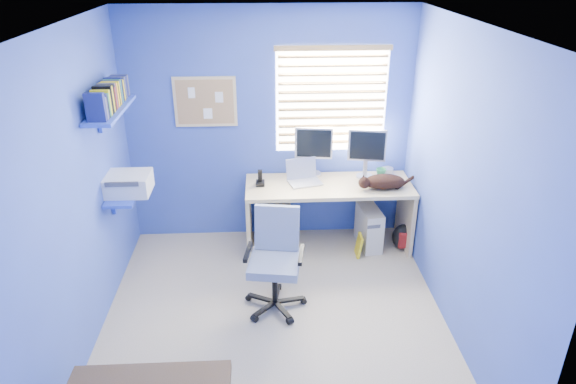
{
  "coord_description": "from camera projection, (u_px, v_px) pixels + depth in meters",
  "views": [
    {
      "loc": [
        -0.07,
        -3.59,
        2.97
      ],
      "look_at": [
        0.15,
        0.65,
        0.95
      ],
      "focal_mm": 32.0,
      "sensor_mm": 36.0,
      "label": 1
    }
  ],
  "objects": [
    {
      "name": "office_chair",
      "position": [
        275.0,
        272.0,
        4.6
      ],
      "size": [
        0.61,
        0.61,
        0.92
      ],
      "color": "black",
      "rests_on": "floor"
    },
    {
      "name": "wall_right",
      "position": [
        463.0,
        189.0,
        4.05
      ],
      "size": [
        0.01,
        3.2,
        2.5
      ],
      "primitive_type": "cube",
      "color": "#394FA9",
      "rests_on": "ground"
    },
    {
      "name": "corkboard",
      "position": [
        205.0,
        102.0,
        5.25
      ],
      "size": [
        0.64,
        0.02,
        0.52
      ],
      "color": "#CFB983",
      "rests_on": "ground"
    },
    {
      "name": "monitor_right",
      "position": [
        366.0,
        154.0,
        5.41
      ],
      "size": [
        0.41,
        0.19,
        0.54
      ],
      "primitive_type": "cube",
      "rotation": [
        0.0,
        0.0,
        -0.17
      ],
      "color": "silver",
      "rests_on": "desk"
    },
    {
      "name": "tower_pc",
      "position": [
        369.0,
        227.0,
        5.58
      ],
      "size": [
        0.24,
        0.46,
        0.45
      ],
      "primitive_type": "cube",
      "rotation": [
        0.0,
        0.0,
        0.12
      ],
      "color": "beige",
      "rests_on": "floor"
    },
    {
      "name": "cat",
      "position": [
        384.0,
        182.0,
        5.24
      ],
      "size": [
        0.45,
        0.29,
        0.15
      ],
      "primitive_type": "ellipsoid",
      "rotation": [
        0.0,
        0.0,
        0.19
      ],
      "color": "black",
      "rests_on": "desk"
    },
    {
      "name": "backpack",
      "position": [
        403.0,
        237.0,
        5.56
      ],
      "size": [
        0.28,
        0.23,
        0.29
      ],
      "primitive_type": "ellipsoid",
      "rotation": [
        0.0,
        0.0,
        0.19
      ],
      "color": "black",
      "rests_on": "floor"
    },
    {
      "name": "wall_back",
      "position": [
        269.0,
        128.0,
        5.42
      ],
      "size": [
        3.0,
        0.01,
        2.5
      ],
      "primitive_type": "cube",
      "color": "#394FA9",
      "rests_on": "ground"
    },
    {
      "name": "laptop",
      "position": [
        305.0,
        173.0,
        5.34
      ],
      "size": [
        0.39,
        0.34,
        0.22
      ],
      "primitive_type": "cube",
      "rotation": [
        0.0,
        0.0,
        0.26
      ],
      "color": "silver",
      "rests_on": "desk"
    },
    {
      "name": "window_blinds",
      "position": [
        332.0,
        100.0,
        5.3
      ],
      "size": [
        1.15,
        0.05,
        1.1
      ],
      "color": "white",
      "rests_on": "ground"
    },
    {
      "name": "ceiling",
      "position": [
        271.0,
        26.0,
        3.44
      ],
      "size": [
        3.0,
        3.2,
        0.0
      ],
      "primitive_type": "cube",
      "color": "white",
      "rests_on": "wall_back"
    },
    {
      "name": "cd_spindle",
      "position": [
        387.0,
        171.0,
        5.59
      ],
      "size": [
        0.13,
        0.13,
        0.07
      ],
      "primitive_type": "cylinder",
      "color": "silver",
      "rests_on": "desk"
    },
    {
      "name": "wall_shelves",
      "position": [
        117.0,
        141.0,
        4.51
      ],
      "size": [
        0.42,
        0.9,
        1.05
      ],
      "color": "blue",
      "rests_on": "ground"
    },
    {
      "name": "yellow_book",
      "position": [
        359.0,
        245.0,
        5.44
      ],
      "size": [
        0.03,
        0.17,
        0.24
      ],
      "primitive_type": "cube",
      "color": "yellow",
      "rests_on": "floor"
    },
    {
      "name": "floor",
      "position": [
        275.0,
        321.0,
        4.52
      ],
      "size": [
        3.0,
        3.2,
        0.0
      ],
      "primitive_type": "cube",
      "color": "#C1B395",
      "rests_on": "ground"
    },
    {
      "name": "desk",
      "position": [
        328.0,
        216.0,
        5.52
      ],
      "size": [
        1.74,
        0.65,
        0.74
      ],
      "primitive_type": "cube",
      "color": "#CFB983",
      "rests_on": "floor"
    },
    {
      "name": "wall_front",
      "position": [
        282.0,
        333.0,
        2.54
      ],
      "size": [
        3.0,
        0.01,
        2.5
      ],
      "primitive_type": "cube",
      "color": "#394FA9",
      "rests_on": "ground"
    },
    {
      "name": "wall_left",
      "position": [
        77.0,
        198.0,
        3.91
      ],
      "size": [
        0.01,
        3.2,
        2.5
      ],
      "primitive_type": "cube",
      "color": "#394FA9",
      "rests_on": "ground"
    },
    {
      "name": "mug",
      "position": [
        381.0,
        173.0,
        5.5
      ],
      "size": [
        0.1,
        0.09,
        0.1
      ],
      "primitive_type": "imported",
      "color": "#277F4D",
      "rests_on": "desk"
    },
    {
      "name": "drawer_boxes",
      "position": [
        275.0,
        225.0,
        5.67
      ],
      "size": [
        0.35,
        0.28,
        0.41
      ],
      "primitive_type": "cube",
      "color": "tan",
      "rests_on": "floor"
    },
    {
      "name": "phone",
      "position": [
        260.0,
        177.0,
        5.31
      ],
      "size": [
        0.09,
        0.11,
        0.17
      ],
      "primitive_type": "cube",
      "rotation": [
        0.0,
        0.0,
        -0.01
      ],
      "color": "black",
      "rests_on": "desk"
    },
    {
      "name": "monitor_left",
      "position": [
        313.0,
        151.0,
        5.48
      ],
      "size": [
        0.41,
        0.18,
        0.54
      ],
      "primitive_type": "cube",
      "rotation": [
        0.0,
        0.0,
        -0.14
      ],
      "color": "silver",
      "rests_on": "desk"
    }
  ]
}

